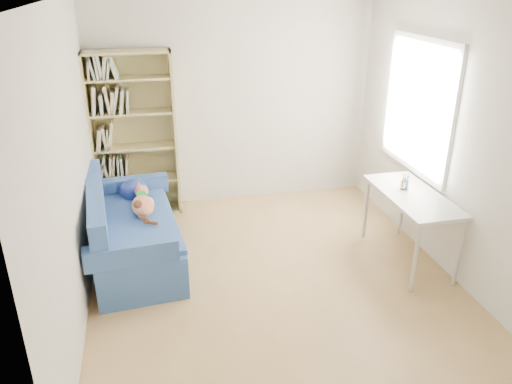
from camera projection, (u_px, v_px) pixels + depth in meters
The scene contains 6 objects.
ground at pixel (272, 277), 4.98m from camera, with size 4.00×4.00×0.00m, color #9B7746.
room_shell at pixel (285, 116), 4.38m from camera, with size 3.54×4.04×2.62m.
sofa at pixel (130, 232), 5.17m from camera, with size 0.98×1.80×0.85m.
bookshelf at pixel (135, 142), 6.00m from camera, with size 1.00×0.31×2.00m.
desk at pixel (412, 201), 5.03m from camera, with size 0.55×1.20×0.75m.
pen_cup at pixel (405, 184), 5.10m from camera, with size 0.09×0.09×0.17m.
Camera 1 is at (-1.09, -4.09, 2.77)m, focal length 35.00 mm.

